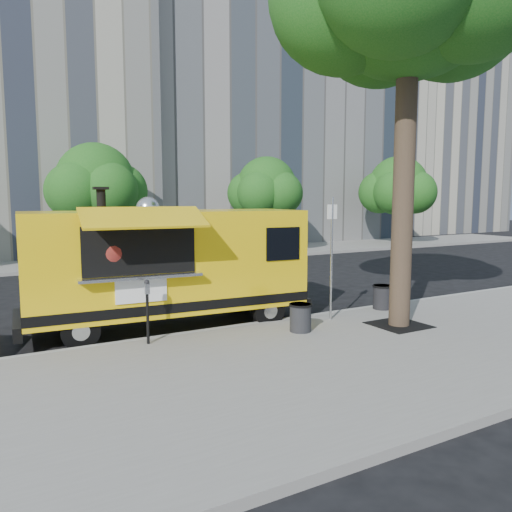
{
  "coord_description": "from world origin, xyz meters",
  "views": [
    {
      "loc": [
        -5.99,
        -11.13,
        3.14
      ],
      "look_at": [
        0.31,
        0.0,
        1.64
      ],
      "focal_mm": 35.0,
      "sensor_mm": 36.0,
      "label": 1
    }
  ],
  "objects_px": {
    "far_tree_c": "(267,187)",
    "food_truck": "(167,264)",
    "far_tree_b": "(95,183)",
    "sign_post": "(332,251)",
    "trash_bin_left": "(300,317)",
    "trash_bin_right": "(382,296)",
    "parking_meter": "(147,304)",
    "far_tree_d": "(398,186)"
  },
  "relations": [
    {
      "from": "trash_bin_left",
      "to": "trash_bin_right",
      "type": "height_order",
      "value": "trash_bin_right"
    },
    {
      "from": "sign_post",
      "to": "far_tree_b",
      "type": "bearing_deg",
      "value": 100.15
    },
    {
      "from": "food_truck",
      "to": "trash_bin_right",
      "type": "bearing_deg",
      "value": -10.95
    },
    {
      "from": "far_tree_c",
      "to": "sign_post",
      "type": "bearing_deg",
      "value": -114.81
    },
    {
      "from": "far_tree_c",
      "to": "food_truck",
      "type": "height_order",
      "value": "far_tree_c"
    },
    {
      "from": "far_tree_b",
      "to": "food_truck",
      "type": "height_order",
      "value": "far_tree_b"
    },
    {
      "from": "trash_bin_left",
      "to": "food_truck",
      "type": "bearing_deg",
      "value": 135.37
    },
    {
      "from": "food_truck",
      "to": "parking_meter",
      "type": "bearing_deg",
      "value": -118.45
    },
    {
      "from": "sign_post",
      "to": "trash_bin_right",
      "type": "xyz_separation_m",
      "value": [
        1.95,
        0.25,
        -1.36
      ]
    },
    {
      "from": "far_tree_b",
      "to": "parking_meter",
      "type": "height_order",
      "value": "far_tree_b"
    },
    {
      "from": "far_tree_b",
      "to": "trash_bin_right",
      "type": "distance_m",
      "value": 15.08
    },
    {
      "from": "trash_bin_right",
      "to": "trash_bin_left",
      "type": "bearing_deg",
      "value": -166.05
    },
    {
      "from": "food_truck",
      "to": "trash_bin_right",
      "type": "relative_size",
      "value": 10.77
    },
    {
      "from": "far_tree_c",
      "to": "parking_meter",
      "type": "relative_size",
      "value": 3.9
    },
    {
      "from": "food_truck",
      "to": "far_tree_d",
      "type": "bearing_deg",
      "value": 35.76
    },
    {
      "from": "far_tree_d",
      "to": "sign_post",
      "type": "xyz_separation_m",
      "value": [
        -16.45,
        -14.15,
        -2.04
      ]
    },
    {
      "from": "far_tree_d",
      "to": "food_truck",
      "type": "relative_size",
      "value": 0.82
    },
    {
      "from": "sign_post",
      "to": "trash_bin_left",
      "type": "relative_size",
      "value": 4.79
    },
    {
      "from": "far_tree_c",
      "to": "trash_bin_left",
      "type": "xyz_separation_m",
      "value": [
        -7.73,
        -14.5,
        -3.23
      ]
    },
    {
      "from": "sign_post",
      "to": "parking_meter",
      "type": "xyz_separation_m",
      "value": [
        -4.55,
        0.2,
        -0.87
      ]
    },
    {
      "from": "far_tree_d",
      "to": "sign_post",
      "type": "bearing_deg",
      "value": -139.3
    },
    {
      "from": "far_tree_c",
      "to": "food_truck",
      "type": "bearing_deg",
      "value": -129.37
    },
    {
      "from": "far_tree_b",
      "to": "far_tree_d",
      "type": "bearing_deg",
      "value": -0.3
    },
    {
      "from": "far_tree_c",
      "to": "trash_bin_left",
      "type": "bearing_deg",
      "value": -118.06
    },
    {
      "from": "far_tree_d",
      "to": "parking_meter",
      "type": "relative_size",
      "value": 4.23
    },
    {
      "from": "parking_meter",
      "to": "food_truck",
      "type": "bearing_deg",
      "value": 57.6
    },
    {
      "from": "far_tree_d",
      "to": "parking_meter",
      "type": "distance_m",
      "value": 25.38
    },
    {
      "from": "far_tree_d",
      "to": "sign_post",
      "type": "height_order",
      "value": "far_tree_d"
    },
    {
      "from": "sign_post",
      "to": "trash_bin_left",
      "type": "distance_m",
      "value": 1.95
    },
    {
      "from": "far_tree_d",
      "to": "trash_bin_right",
      "type": "height_order",
      "value": "far_tree_d"
    },
    {
      "from": "sign_post",
      "to": "far_tree_d",
      "type": "bearing_deg",
      "value": 40.7
    },
    {
      "from": "sign_post",
      "to": "parking_meter",
      "type": "bearing_deg",
      "value": 177.48
    },
    {
      "from": "far_tree_c",
      "to": "food_truck",
      "type": "distance_m",
      "value": 15.96
    },
    {
      "from": "sign_post",
      "to": "parking_meter",
      "type": "height_order",
      "value": "sign_post"
    },
    {
      "from": "sign_post",
      "to": "far_tree_c",
      "type": "bearing_deg",
      "value": 65.19
    },
    {
      "from": "trash_bin_left",
      "to": "trash_bin_right",
      "type": "relative_size",
      "value": 0.97
    },
    {
      "from": "food_truck",
      "to": "trash_bin_right",
      "type": "height_order",
      "value": "food_truck"
    },
    {
      "from": "far_tree_c",
      "to": "food_truck",
      "type": "relative_size",
      "value": 0.75
    },
    {
      "from": "food_truck",
      "to": "trash_bin_left",
      "type": "distance_m",
      "value": 3.42
    },
    {
      "from": "far_tree_b",
      "to": "far_tree_c",
      "type": "distance_m",
      "value": 9.01
    },
    {
      "from": "food_truck",
      "to": "sign_post",
      "type": "bearing_deg",
      "value": -21.72
    },
    {
      "from": "far_tree_b",
      "to": "sign_post",
      "type": "xyz_separation_m",
      "value": [
        2.55,
        -14.25,
        -1.98
      ]
    }
  ]
}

